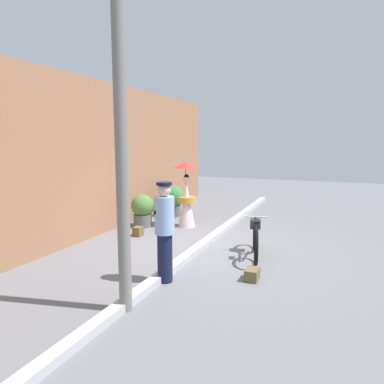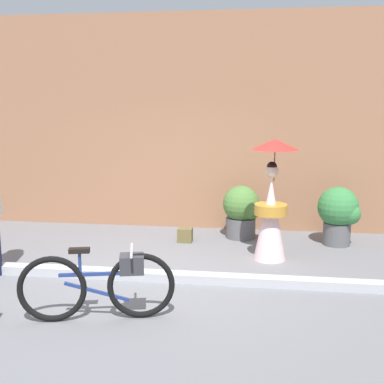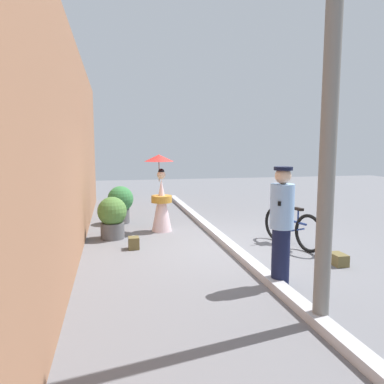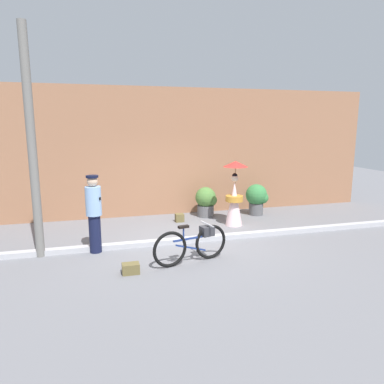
{
  "view_description": "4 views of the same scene",
  "coord_description": "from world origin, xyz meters",
  "px_view_note": "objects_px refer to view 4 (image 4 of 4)",
  "views": [
    {
      "loc": [
        -7.38,
        -2.78,
        2.43
      ],
      "look_at": [
        0.4,
        0.42,
        1.2
      ],
      "focal_mm": 33.24,
      "sensor_mm": 36.0,
      "label": 1
    },
    {
      "loc": [
        1.49,
        -6.11,
        2.36
      ],
      "look_at": [
        0.63,
        0.12,
        1.19
      ],
      "focal_mm": 45.85,
      "sensor_mm": 36.0,
      "label": 2
    },
    {
      "loc": [
        -6.9,
        2.24,
        2.03
      ],
      "look_at": [
        0.31,
        0.68,
        1.1
      ],
      "focal_mm": 34.47,
      "sensor_mm": 36.0,
      "label": 3
    },
    {
      "loc": [
        -2.01,
        -7.95,
        2.8
      ],
      "look_at": [
        0.31,
        0.6,
        1.12
      ],
      "focal_mm": 33.12,
      "sensor_mm": 36.0,
      "label": 4
    }
  ],
  "objects_px": {
    "bicycle_near_officer": "(193,243)",
    "backpack_spare": "(131,268)",
    "person_with_parasol": "(234,195)",
    "potted_plant_small": "(206,201)",
    "potted_plant_by_door": "(257,198)",
    "utility_pole": "(32,145)",
    "backpack_on_pavement": "(180,218)",
    "person_officer": "(94,212)"
  },
  "relations": [
    {
      "from": "potted_plant_by_door",
      "to": "utility_pole",
      "type": "height_order",
      "value": "utility_pole"
    },
    {
      "from": "potted_plant_small",
      "to": "utility_pole",
      "type": "relative_size",
      "value": 0.19
    },
    {
      "from": "bicycle_near_officer",
      "to": "potted_plant_small",
      "type": "height_order",
      "value": "potted_plant_small"
    },
    {
      "from": "bicycle_near_officer",
      "to": "person_officer",
      "type": "xyz_separation_m",
      "value": [
        -1.95,
        1.14,
        0.52
      ]
    },
    {
      "from": "person_with_parasol",
      "to": "potted_plant_by_door",
      "type": "height_order",
      "value": "person_with_parasol"
    },
    {
      "from": "person_with_parasol",
      "to": "potted_plant_by_door",
      "type": "distance_m",
      "value": 1.49
    },
    {
      "from": "person_officer",
      "to": "potted_plant_small",
      "type": "distance_m",
      "value": 4.11
    },
    {
      "from": "person_with_parasol",
      "to": "backpack_on_pavement",
      "type": "height_order",
      "value": "person_with_parasol"
    },
    {
      "from": "person_with_parasol",
      "to": "potted_plant_small",
      "type": "bearing_deg",
      "value": 112.67
    },
    {
      "from": "bicycle_near_officer",
      "to": "potted_plant_small",
      "type": "bearing_deg",
      "value": 68.48
    },
    {
      "from": "potted_plant_by_door",
      "to": "potted_plant_small",
      "type": "distance_m",
      "value": 1.62
    },
    {
      "from": "potted_plant_by_door",
      "to": "person_with_parasol",
      "type": "bearing_deg",
      "value": -141.22
    },
    {
      "from": "person_officer",
      "to": "potted_plant_by_door",
      "type": "bearing_deg",
      "value": 23.49
    },
    {
      "from": "bicycle_near_officer",
      "to": "potted_plant_by_door",
      "type": "xyz_separation_m",
      "value": [
        2.99,
        3.29,
        0.14
      ]
    },
    {
      "from": "potted_plant_small",
      "to": "backpack_spare",
      "type": "distance_m",
      "value": 4.63
    },
    {
      "from": "person_with_parasol",
      "to": "potted_plant_small",
      "type": "xyz_separation_m",
      "value": [
        -0.47,
        1.13,
        -0.37
      ]
    },
    {
      "from": "person_with_parasol",
      "to": "potted_plant_small",
      "type": "relative_size",
      "value": 1.97
    },
    {
      "from": "potted_plant_by_door",
      "to": "backpack_on_pavement",
      "type": "xyz_separation_m",
      "value": [
        -2.55,
        -0.18,
        -0.43
      ]
    },
    {
      "from": "backpack_spare",
      "to": "utility_pole",
      "type": "bearing_deg",
      "value": 141.3
    },
    {
      "from": "person_with_parasol",
      "to": "potted_plant_by_door",
      "type": "xyz_separation_m",
      "value": [
        1.13,
        0.91,
        -0.31
      ]
    },
    {
      "from": "person_with_parasol",
      "to": "backpack_on_pavement",
      "type": "distance_m",
      "value": 1.76
    },
    {
      "from": "person_officer",
      "to": "backpack_spare",
      "type": "xyz_separation_m",
      "value": [
        0.64,
        -1.39,
        -0.83
      ]
    },
    {
      "from": "person_officer",
      "to": "potted_plant_small",
      "type": "bearing_deg",
      "value": 35.39
    },
    {
      "from": "utility_pole",
      "to": "backpack_spare",
      "type": "bearing_deg",
      "value": -38.7
    },
    {
      "from": "potted_plant_by_door",
      "to": "bicycle_near_officer",
      "type": "bearing_deg",
      "value": -132.27
    },
    {
      "from": "person_with_parasol",
      "to": "utility_pole",
      "type": "bearing_deg",
      "value": -166.57
    },
    {
      "from": "bicycle_near_officer",
      "to": "person_officer",
      "type": "distance_m",
      "value": 2.32
    },
    {
      "from": "person_with_parasol",
      "to": "potted_plant_small",
      "type": "distance_m",
      "value": 1.28
    },
    {
      "from": "person_with_parasol",
      "to": "utility_pole",
      "type": "height_order",
      "value": "utility_pole"
    },
    {
      "from": "potted_plant_by_door",
      "to": "utility_pole",
      "type": "bearing_deg",
      "value": -161.02
    },
    {
      "from": "bicycle_near_officer",
      "to": "backpack_spare",
      "type": "height_order",
      "value": "bicycle_near_officer"
    },
    {
      "from": "potted_plant_small",
      "to": "utility_pole",
      "type": "bearing_deg",
      "value": -152.69
    },
    {
      "from": "backpack_on_pavement",
      "to": "utility_pole",
      "type": "distance_m",
      "value": 4.63
    },
    {
      "from": "potted_plant_small",
      "to": "backpack_on_pavement",
      "type": "bearing_deg",
      "value": -157.06
    },
    {
      "from": "person_with_parasol",
      "to": "person_officer",
      "type": "bearing_deg",
      "value": -162.02
    },
    {
      "from": "person_officer",
      "to": "person_with_parasol",
      "type": "distance_m",
      "value": 4.0
    },
    {
      "from": "bicycle_near_officer",
      "to": "potted_plant_small",
      "type": "distance_m",
      "value": 3.77
    },
    {
      "from": "person_officer",
      "to": "backpack_spare",
      "type": "height_order",
      "value": "person_officer"
    },
    {
      "from": "person_officer",
      "to": "potted_plant_by_door",
      "type": "xyz_separation_m",
      "value": [
        4.94,
        2.15,
        -0.38
      ]
    },
    {
      "from": "bicycle_near_officer",
      "to": "potted_plant_by_door",
      "type": "distance_m",
      "value": 4.45
    },
    {
      "from": "potted_plant_small",
      "to": "bicycle_near_officer",
      "type": "bearing_deg",
      "value": -111.52
    },
    {
      "from": "utility_pole",
      "to": "potted_plant_small",
      "type": "bearing_deg",
      "value": 27.31
    }
  ]
}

